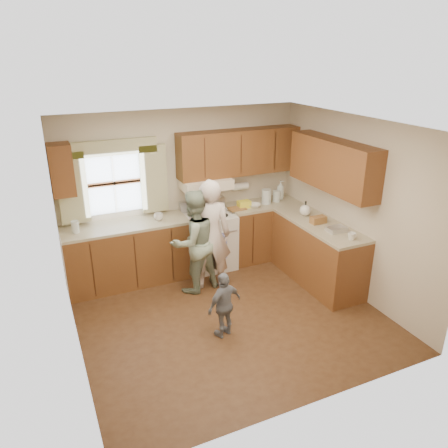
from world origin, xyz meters
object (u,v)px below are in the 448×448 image
woman_right (194,242)px  child (224,305)px  woman_left (210,235)px  stove (209,240)px

woman_right → child: 1.25m
woman_left → woman_right: 0.25m
child → woman_left: bearing=-123.0°
woman_left → woman_right: woman_left is taller
woman_right → stove: bearing=-142.3°
woman_left → child: 1.28m
stove → woman_right: size_ratio=0.71×
stove → woman_left: bearing=-110.7°
stove → woman_right: 0.80m
stove → child: bearing=-106.6°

